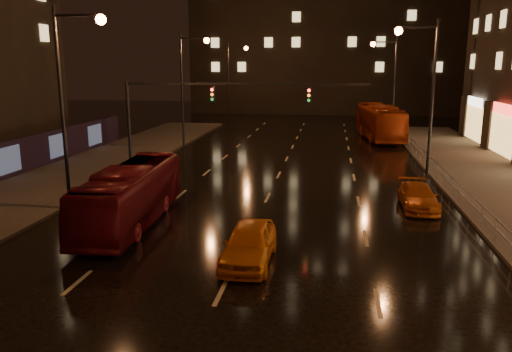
# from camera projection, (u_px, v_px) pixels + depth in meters

# --- Properties ---
(ground) EXTENTS (140.00, 140.00, 0.00)m
(ground) POSITION_uv_depth(u_px,v_px,m) (275.00, 182.00, 31.70)
(ground) COLOR black
(ground) RESTS_ON ground
(sidewalk_left) EXTENTS (7.00, 70.00, 0.15)m
(sidewalk_left) POSITION_uv_depth(u_px,v_px,m) (34.00, 192.00, 28.82)
(sidewalk_left) COLOR #38332D
(sidewalk_left) RESTS_ON ground
(traffic_signal) EXTENTS (15.31, 0.32, 6.20)m
(traffic_signal) POSITION_uv_depth(u_px,v_px,m) (196.00, 106.00, 31.40)
(traffic_signal) COLOR black
(traffic_signal) RESTS_ON ground
(railing_right) EXTENTS (0.05, 56.00, 1.00)m
(railing_right) POSITION_uv_depth(u_px,v_px,m) (451.00, 180.00, 28.09)
(railing_right) COLOR #99999E
(railing_right) RESTS_ON sidewalk_right
(bus_red) EXTENTS (2.88, 9.93, 2.73)m
(bus_red) POSITION_uv_depth(u_px,v_px,m) (131.00, 195.00, 23.13)
(bus_red) COLOR #5E0D17
(bus_red) RESTS_ON ground
(bus_curb) EXTENTS (4.12, 12.37, 3.38)m
(bus_curb) POSITION_uv_depth(u_px,v_px,m) (379.00, 122.00, 49.93)
(bus_curb) COLOR #A83610
(bus_curb) RESTS_ON ground
(taxi_near) EXTENTS (1.78, 4.37, 1.49)m
(taxi_near) POSITION_uv_depth(u_px,v_px,m) (249.00, 244.00, 18.55)
(taxi_near) COLOR orange
(taxi_near) RESTS_ON ground
(taxi_far) EXTENTS (1.74, 4.26, 1.23)m
(taxi_far) POSITION_uv_depth(u_px,v_px,m) (418.00, 197.00, 25.68)
(taxi_far) COLOR #C25712
(taxi_far) RESTS_ON ground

